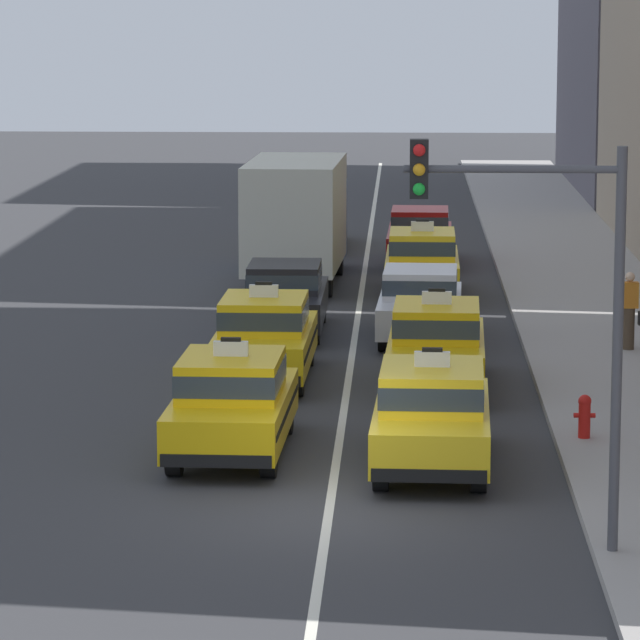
{
  "coord_description": "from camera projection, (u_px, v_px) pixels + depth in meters",
  "views": [
    {
      "loc": [
        1.06,
        -27.4,
        7.39
      ],
      "look_at": [
        -0.53,
        9.14,
        1.3
      ],
      "focal_mm": 109.25,
      "sensor_mm": 36.0,
      "label": 1
    }
  ],
  "objects": [
    {
      "name": "ground_plane",
      "position": [
        329.0,
        511.0,
        28.26
      ],
      "size": [
        160.0,
        160.0,
        0.0
      ],
      "primitive_type": "plane",
      "color": "#353538"
    },
    {
      "name": "lane_stripe_left_right",
      "position": [
        360.0,
        300.0,
        47.97
      ],
      "size": [
        0.14,
        80.0,
        0.01
      ],
      "primitive_type": "cube",
      "color": "silver",
      "rests_on": "ground"
    },
    {
      "name": "sidewalk_curb",
      "position": [
        609.0,
        333.0,
        42.79
      ],
      "size": [
        4.0,
        90.0,
        0.15
      ],
      "primitive_type": "cube",
      "color": "#9E9993",
      "rests_on": "ground"
    },
    {
      "name": "taxi_left_nearest",
      "position": [
        232.0,
        402.0,
        31.63
      ],
      "size": [
        1.92,
        4.6,
        1.96
      ],
      "color": "black",
      "rests_on": "ground"
    },
    {
      "name": "taxi_left_second",
      "position": [
        264.0,
        336.0,
        37.78
      ],
      "size": [
        1.88,
        4.58,
        1.96
      ],
      "color": "black",
      "rests_on": "ground"
    },
    {
      "name": "sedan_left_third",
      "position": [
        285.0,
        296.0,
        43.06
      ],
      "size": [
        1.77,
        4.31,
        1.58
      ],
      "color": "black",
      "rests_on": "ground"
    },
    {
      "name": "box_truck_left_fourth",
      "position": [
        298.0,
        215.0,
        50.52
      ],
      "size": [
        2.48,
        7.03,
        3.27
      ],
      "color": "black",
      "rests_on": "ground"
    },
    {
      "name": "taxi_left_fifth",
      "position": [
        310.0,
        218.0,
        58.01
      ],
      "size": [
        1.83,
        4.56,
        1.96
      ],
      "color": "black",
      "rests_on": "ground"
    },
    {
      "name": "taxi_right_nearest",
      "position": [
        432.0,
        414.0,
        30.72
      ],
      "size": [
        1.95,
        4.61,
        1.96
      ],
      "color": "black",
      "rests_on": "ground"
    },
    {
      "name": "taxi_right_second",
      "position": [
        436.0,
        344.0,
        36.93
      ],
      "size": [
        1.94,
        4.61,
        1.96
      ],
      "color": "black",
      "rests_on": "ground"
    },
    {
      "name": "sedan_right_third",
      "position": [
        420.0,
        302.0,
        42.21
      ],
      "size": [
        1.91,
        4.36,
        1.58
      ],
      "color": "black",
      "rests_on": "ground"
    },
    {
      "name": "taxi_right_fourth",
      "position": [
        422.0,
        262.0,
        48.33
      ],
      "size": [
        1.86,
        4.58,
        1.96
      ],
      "color": "black",
      "rests_on": "ground"
    },
    {
      "name": "sedan_right_fifth",
      "position": [
        420.0,
        235.0,
        54.12
      ],
      "size": [
        1.85,
        4.33,
        1.58
      ],
      "color": "black",
      "rests_on": "ground"
    },
    {
      "name": "pedestrian_mid_block",
      "position": [
        630.0,
        311.0,
        40.3
      ],
      "size": [
        0.47,
        0.24,
        1.62
      ],
      "color": "#473828",
      "rests_on": "sidewalk_curb"
    },
    {
      "name": "fire_hydrant",
      "position": [
        585.0,
        414.0,
        32.25
      ],
      "size": [
        0.36,
        0.22,
        0.73
      ],
      "color": "red",
      "rests_on": "sidewalk_curb"
    },
    {
      "name": "traffic_light_pole",
      "position": [
        545.0,
        275.0,
        25.18
      ],
      "size": [
        2.87,
        0.33,
        5.58
      ],
      "color": "#47474C",
      "rests_on": "ground"
    }
  ]
}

